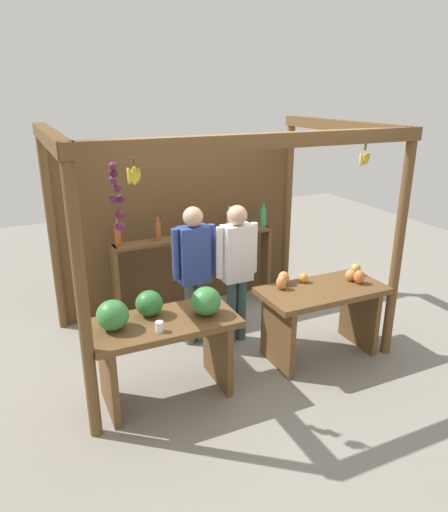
# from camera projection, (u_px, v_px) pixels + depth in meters

# --- Properties ---
(ground_plane) EXTENTS (12.00, 12.00, 0.00)m
(ground_plane) POSITION_uv_depth(u_px,v_px,m) (216.00, 338.00, 5.39)
(ground_plane) COLOR gray
(ground_plane) RESTS_ON ground
(market_stall) EXTENTS (3.20, 2.17, 2.36)m
(market_stall) POSITION_uv_depth(u_px,v_px,m) (198.00, 211.00, 5.33)
(market_stall) COLOR brown
(market_stall) RESTS_ON ground
(fruit_counter_left) EXTENTS (1.30, 0.64, 1.03)m
(fruit_counter_left) POSITION_uv_depth(u_px,v_px,m) (162.00, 330.00, 4.17)
(fruit_counter_left) COLOR brown
(fruit_counter_left) RESTS_ON ground
(fruit_counter_right) EXTENTS (1.30, 0.65, 0.92)m
(fruit_counter_right) POSITION_uv_depth(u_px,v_px,m) (321.00, 305.00, 4.88)
(fruit_counter_right) COLOR brown
(fruit_counter_right) RESTS_ON ground
(bottle_shelf_unit) EXTENTS (2.05, 0.22, 1.32)m
(bottle_shelf_unit) POSITION_uv_depth(u_px,v_px,m) (196.00, 252.00, 5.81)
(bottle_shelf_unit) COLOR brown
(bottle_shelf_unit) RESTS_ON ground
(vendor_man) EXTENTS (0.48, 0.21, 1.56)m
(vendor_man) POSITION_uv_depth(u_px,v_px,m) (194.00, 264.00, 5.00)
(vendor_man) COLOR #48514A
(vendor_man) RESTS_ON ground
(vendor_woman) EXTENTS (0.48, 0.21, 1.56)m
(vendor_woman) POSITION_uv_depth(u_px,v_px,m) (237.00, 263.00, 5.05)
(vendor_woman) COLOR #315250
(vendor_woman) RESTS_ON ground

